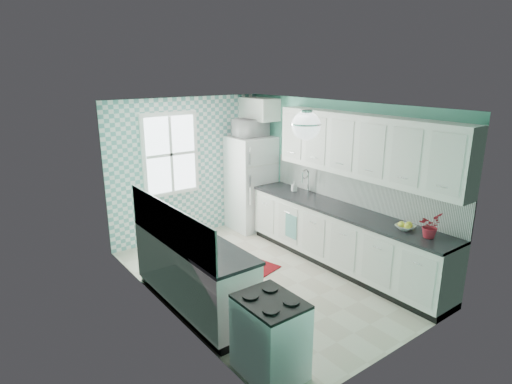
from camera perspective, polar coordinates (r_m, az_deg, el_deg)
floor at (r=6.43m, az=1.00°, el=-11.42°), size 3.00×4.40×0.02m
ceiling at (r=5.72m, az=1.13°, el=11.56°), size 3.00×4.40×0.02m
wall_back at (r=7.76m, az=-9.04°, el=3.17°), size 3.00×0.02×2.50m
wall_front at (r=4.53m, az=18.67°, el=-7.06°), size 3.00×0.02×2.50m
wall_left at (r=5.21m, az=-12.18°, el=-3.49°), size 0.02×4.40×2.50m
wall_right at (r=6.95m, az=10.92°, el=1.56°), size 0.02×4.40×2.50m
accent_wall at (r=7.74m, az=-8.97°, el=3.14°), size 3.00×0.01×2.50m
window at (r=7.50m, az=-11.33°, el=4.95°), size 1.04×0.05×1.44m
backsplash_right at (r=6.70m, az=13.29°, el=0.37°), size 0.02×3.60×0.51m
backsplash_left at (r=5.17m, az=-11.57°, el=-4.25°), size 0.02×2.15×0.51m
upper_cabinets_right at (r=6.31m, az=14.19°, el=5.92°), size 0.33×3.20×0.90m
upper_cabinet_fridge at (r=7.98m, az=0.36°, el=11.00°), size 0.40×0.74×0.40m
ceiling_light at (r=5.14m, az=6.69°, el=8.83°), size 0.34×0.34×0.35m
base_cabinets_right at (r=6.73m, az=11.29°, el=-6.14°), size 0.60×3.60×0.90m
countertop_right at (r=6.56m, az=11.42°, el=-2.37°), size 0.63×3.60×0.04m
base_cabinets_left at (r=5.59m, az=-8.43°, el=-10.84°), size 0.60×2.15×0.90m
countertop_left at (r=5.40m, az=-8.49°, el=-6.35°), size 0.63×2.15×0.04m
fridge at (r=8.09m, az=-0.67°, el=1.23°), size 0.77×0.76×1.76m
stove at (r=4.46m, az=1.90°, el=-18.60°), size 0.54×0.67×0.81m
sink at (r=7.20m, az=5.88°, el=-0.36°), size 0.52×0.43×0.53m
rug at (r=6.77m, az=-1.84°, el=-9.78°), size 0.93×1.15×0.02m
dish_towel at (r=7.04m, az=4.70°, el=-4.59°), size 0.06×0.26×0.40m
fruit_bowl at (r=5.94m, az=19.29°, el=-4.45°), size 0.24×0.24×0.06m
potted_plant at (r=5.74m, az=22.16°, el=-4.15°), size 0.33×0.31×0.31m
soap_bottle at (r=7.35m, az=5.11°, el=0.77°), size 0.10×0.10×0.17m
microwave at (r=7.89m, az=-0.70°, el=8.57°), size 0.59×0.40×0.33m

